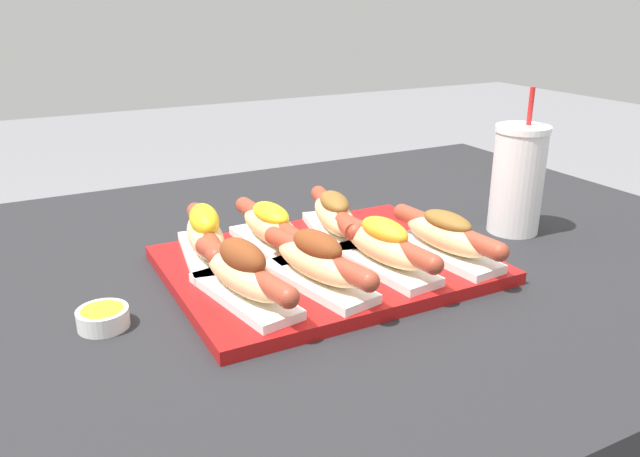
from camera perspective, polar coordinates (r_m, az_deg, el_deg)
name	(u,v)px	position (r m, az deg, el deg)	size (l,w,h in m)	color
patio_table	(328,450)	(1.16, 0.78, -19.56)	(1.37, 1.01, 0.75)	#232326
serving_tray	(326,265)	(0.90, 0.59, -3.32)	(0.44, 0.34, 0.02)	#B71414
hot_dog_0	(243,274)	(0.77, -7.04, -4.12)	(0.09, 0.22, 0.08)	white
hot_dog_1	(317,261)	(0.80, -0.25, -3.02)	(0.09, 0.22, 0.08)	white
hot_dog_2	(384,246)	(0.85, 5.87, -1.58)	(0.08, 0.22, 0.07)	white
hot_dog_3	(446,236)	(0.91, 11.46, -0.64)	(0.08, 0.22, 0.07)	white
hot_dog_4	(205,235)	(0.90, -10.45, -0.62)	(0.09, 0.22, 0.08)	white
hot_dog_5	(271,227)	(0.92, -4.49, 0.09)	(0.07, 0.22, 0.07)	white
hot_dog_6	(334,216)	(0.97, 1.32, 1.18)	(0.10, 0.21, 0.07)	white
sauce_bowl	(103,317)	(0.79, -19.23, -7.65)	(0.06, 0.06, 0.02)	white
drink_cup	(518,179)	(1.07, 17.61, 4.30)	(0.09, 0.09, 0.24)	white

